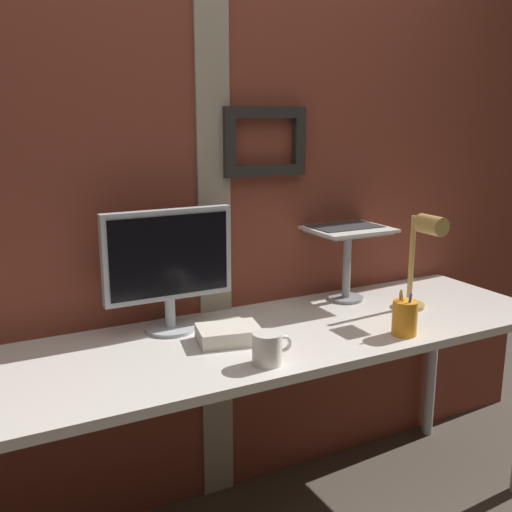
# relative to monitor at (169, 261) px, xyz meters

# --- Properties ---
(brick_wall_back) EXTENTS (3.48, 0.15, 2.64)m
(brick_wall_back) POSITION_rel_monitor_xyz_m (0.14, 0.18, 0.31)
(brick_wall_back) COLOR brown
(brick_wall_back) RESTS_ON ground_plane
(desk) EXTENTS (2.14, 0.63, 0.77)m
(desk) POSITION_rel_monitor_xyz_m (0.28, -0.19, -0.32)
(desk) COLOR silver
(desk) RESTS_ON ground_plane
(monitor) EXTENTS (0.45, 0.18, 0.42)m
(monitor) POSITION_rel_monitor_xyz_m (0.00, 0.00, 0.00)
(monitor) COLOR #ADB2B7
(monitor) RESTS_ON desk
(laptop_stand) EXTENTS (0.28, 0.22, 0.28)m
(laptop_stand) POSITION_rel_monitor_xyz_m (0.74, 0.00, -0.06)
(laptop_stand) COLOR gray
(laptop_stand) RESTS_ON desk
(laptop) EXTENTS (0.31, 0.33, 0.20)m
(laptop) POSITION_rel_monitor_xyz_m (0.74, 0.07, 0.09)
(laptop) COLOR silver
(laptop) RESTS_ON laptop_stand
(desk_lamp) EXTENTS (0.12, 0.20, 0.37)m
(desk_lamp) POSITION_rel_monitor_xyz_m (0.89, -0.25, -0.01)
(desk_lamp) COLOR tan
(desk_lamp) RESTS_ON desk
(pen_cup) EXTENTS (0.08, 0.08, 0.16)m
(pen_cup) POSITION_rel_monitor_xyz_m (0.68, -0.41, -0.18)
(pen_cup) COLOR orange
(pen_cup) RESTS_ON desk
(coffee_mug) EXTENTS (0.13, 0.09, 0.10)m
(coffee_mug) POSITION_rel_monitor_xyz_m (0.16, -0.41, -0.20)
(coffee_mug) COLOR silver
(coffee_mug) RESTS_ON desk
(paper_clutter_stack) EXTENTS (0.22, 0.18, 0.05)m
(paper_clutter_stack) POSITION_rel_monitor_xyz_m (0.13, -0.19, -0.22)
(paper_clutter_stack) COLOR silver
(paper_clutter_stack) RESTS_ON desk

